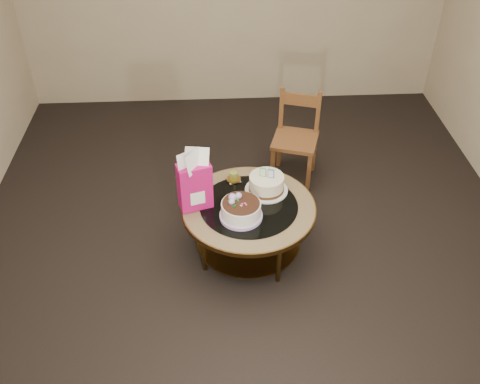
{
  "coord_description": "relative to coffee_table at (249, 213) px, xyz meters",
  "views": [
    {
      "loc": [
        -0.23,
        -3.06,
        3.04
      ],
      "look_at": [
        -0.07,
        0.02,
        0.57
      ],
      "focal_mm": 40.0,
      "sensor_mm": 36.0,
      "label": 1
    }
  ],
  "objects": [
    {
      "name": "ground",
      "position": [
        -0.0,
        0.0,
        -0.38
      ],
      "size": [
        5.0,
        5.0,
        0.0
      ],
      "primitive_type": "plane",
      "color": "black",
      "rests_on": "ground"
    },
    {
      "name": "room_walls",
      "position": [
        -0.0,
        0.0,
        1.16
      ],
      "size": [
        4.52,
        5.02,
        2.61
      ],
      "color": "tan",
      "rests_on": "ground"
    },
    {
      "name": "coffee_table",
      "position": [
        0.0,
        0.0,
        0.0
      ],
      "size": [
        1.02,
        1.02,
        0.46
      ],
      "color": "brown",
      "rests_on": "ground"
    },
    {
      "name": "decorated_cake",
      "position": [
        -0.07,
        -0.13,
        0.14
      ],
      "size": [
        0.32,
        0.32,
        0.18
      ],
      "rotation": [
        0.0,
        0.0,
        -0.03
      ],
      "color": "#BC9CDD",
      "rests_on": "coffee_table"
    },
    {
      "name": "cream_cake",
      "position": [
        0.15,
        0.17,
        0.15
      ],
      "size": [
        0.33,
        0.33,
        0.21
      ],
      "rotation": [
        0.0,
        0.0,
        -0.34
      ],
      "color": "white",
      "rests_on": "coffee_table"
    },
    {
      "name": "gift_bag",
      "position": [
        -0.4,
        0.02,
        0.32
      ],
      "size": [
        0.27,
        0.22,
        0.48
      ],
      "rotation": [
        0.0,
        0.0,
        0.29
      ],
      "color": "#C2125A",
      "rests_on": "coffee_table"
    },
    {
      "name": "pillar_candle",
      "position": [
        -0.1,
        0.32,
        0.11
      ],
      "size": [
        0.12,
        0.12,
        0.09
      ],
      "rotation": [
        0.0,
        0.0,
        0.3
      ],
      "color": "#E8C95F",
      "rests_on": "coffee_table"
    },
    {
      "name": "dining_chair",
      "position": [
        0.49,
        0.97,
        0.05
      ],
      "size": [
        0.48,
        0.48,
        0.84
      ],
      "rotation": [
        0.0,
        0.0,
        -0.3
      ],
      "color": "brown",
      "rests_on": "ground"
    }
  ]
}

